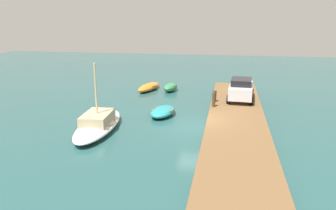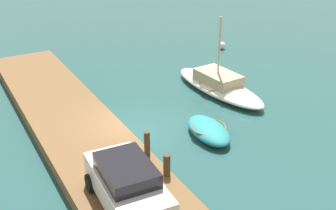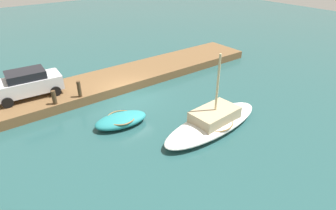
# 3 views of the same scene
# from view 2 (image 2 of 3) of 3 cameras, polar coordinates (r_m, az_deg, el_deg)

# --- Properties ---
(ground_plane) EXTENTS (84.00, 84.00, 0.00)m
(ground_plane) POSITION_cam_2_polar(r_m,az_deg,el_deg) (19.56, -4.65, -3.72)
(ground_plane) COLOR #234C4C
(dock_platform) EXTENTS (24.59, 3.73, 0.62)m
(dock_platform) POSITION_cam_2_polar(r_m,az_deg,el_deg) (18.67, -11.46, -4.66)
(dock_platform) COLOR brown
(dock_platform) RESTS_ON ground_plane
(rowboat_teal) EXTENTS (3.19, 1.95, 0.63)m
(rowboat_teal) POSITION_cam_2_polar(r_m,az_deg,el_deg) (19.08, 5.61, -3.46)
(rowboat_teal) COLOR teal
(rowboat_teal) RESTS_ON ground_plane
(sailboat_white) EXTENTS (6.95, 2.61, 4.32)m
(sailboat_white) POSITION_cam_2_polar(r_m,az_deg,el_deg) (23.66, 6.99, 2.80)
(sailboat_white) COLOR white
(sailboat_white) RESTS_ON ground_plane
(mooring_post_west) EXTENTS (0.24, 0.24, 1.04)m
(mooring_post_west) POSITION_cam_2_polar(r_m,az_deg,el_deg) (16.38, -2.91, -5.35)
(mooring_post_west) COLOR #47331E
(mooring_post_west) RESTS_ON dock_platform
(mooring_post_mid_west) EXTENTS (0.26, 0.26, 0.86)m
(mooring_post_mid_west) POSITION_cam_2_polar(r_m,az_deg,el_deg) (15.26, -0.16, -8.30)
(mooring_post_mid_west) COLOR #47331E
(mooring_post_mid_west) RESTS_ON dock_platform
(parked_car) EXTENTS (4.03, 2.17, 1.69)m
(parked_car) POSITION_cam_2_polar(r_m,az_deg,el_deg) (13.61, -5.66, -10.85)
(parked_car) COLOR silver
(parked_car) RESTS_ON dock_platform
(marker_buoy) EXTENTS (0.54, 0.54, 0.54)m
(marker_buoy) POSITION_cam_2_polar(r_m,az_deg,el_deg) (31.25, 7.43, 8.14)
(marker_buoy) COLOR silver
(marker_buoy) RESTS_ON ground_plane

